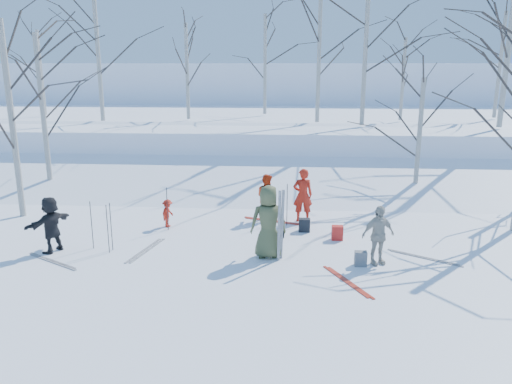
# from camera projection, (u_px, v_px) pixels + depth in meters

# --- Properties ---
(ground) EXTENTS (120.00, 120.00, 0.00)m
(ground) POSITION_uv_depth(u_px,v_px,m) (252.00, 252.00, 13.48)
(ground) COLOR white
(ground) RESTS_ON ground
(snow_ramp) EXTENTS (70.00, 9.49, 4.12)m
(snow_ramp) POSITION_uv_depth(u_px,v_px,m) (266.00, 186.00, 20.21)
(snow_ramp) COLOR white
(snow_ramp) RESTS_ON ground
(snow_plateau) EXTENTS (70.00, 18.00, 2.20)m
(snow_plateau) POSITION_uv_depth(u_px,v_px,m) (274.00, 132.00, 29.66)
(snow_plateau) COLOR white
(snow_plateau) RESTS_ON ground
(far_hill) EXTENTS (90.00, 30.00, 6.00)m
(far_hill) POSITION_uv_depth(u_px,v_px,m) (282.00, 95.00, 49.70)
(far_hill) COLOR white
(far_hill) RESTS_ON ground
(skier_olive_center) EXTENTS (1.01, 0.73, 1.93)m
(skier_olive_center) POSITION_uv_depth(u_px,v_px,m) (268.00, 222.00, 12.93)
(skier_olive_center) COLOR #464D2E
(skier_olive_center) RESTS_ON ground
(skier_red_north) EXTENTS (0.67, 0.48, 1.73)m
(skier_red_north) POSITION_uv_depth(u_px,v_px,m) (303.00, 195.00, 15.96)
(skier_red_north) COLOR #B11E10
(skier_red_north) RESTS_ON ground
(skier_redor_behind) EXTENTS (0.93, 0.92, 1.51)m
(skier_redor_behind) POSITION_uv_depth(u_px,v_px,m) (267.00, 197.00, 16.17)
(skier_redor_behind) COLOR red
(skier_redor_behind) RESTS_ON ground
(skier_red_seated) EXTENTS (0.45, 0.63, 0.88)m
(skier_red_seated) POSITION_uv_depth(u_px,v_px,m) (168.00, 213.00, 15.49)
(skier_red_seated) COLOR #B11E10
(skier_red_seated) RESTS_ON ground
(skier_cream_east) EXTENTS (0.97, 0.68, 1.53)m
(skier_cream_east) POSITION_uv_depth(u_px,v_px,m) (378.00, 235.00, 12.53)
(skier_cream_east) COLOR beige
(skier_cream_east) RESTS_ON ground
(skier_grey_west) EXTENTS (0.99, 1.48, 1.53)m
(skier_grey_west) POSITION_uv_depth(u_px,v_px,m) (51.00, 224.00, 13.36)
(skier_grey_west) COLOR black
(skier_grey_west) RESTS_ON ground
(dog) EXTENTS (0.41, 0.63, 0.49)m
(dog) POSITION_uv_depth(u_px,v_px,m) (283.00, 228.00, 14.69)
(dog) COLOR black
(dog) RESTS_ON ground
(upright_ski_left) EXTENTS (0.10, 0.16, 1.90)m
(upright_ski_left) POSITION_uv_depth(u_px,v_px,m) (279.00, 226.00, 12.64)
(upright_ski_left) COLOR silver
(upright_ski_left) RESTS_ON ground
(upright_ski_right) EXTENTS (0.12, 0.23, 1.89)m
(upright_ski_right) POSITION_uv_depth(u_px,v_px,m) (282.00, 225.00, 12.74)
(upright_ski_right) COLOR silver
(upright_ski_right) RESTS_ON ground
(ski_pair_a) EXTENTS (1.85, 2.07, 0.02)m
(ski_pair_a) POSITION_uv_depth(u_px,v_px,m) (52.00, 261.00, 12.84)
(ski_pair_a) COLOR silver
(ski_pair_a) RESTS_ON ground
(ski_pair_b) EXTENTS (1.01, 1.99, 0.02)m
(ski_pair_b) POSITION_uv_depth(u_px,v_px,m) (146.00, 250.00, 13.59)
(ski_pair_b) COLOR silver
(ski_pair_b) RESTS_ON ground
(ski_pair_c) EXTENTS (1.73, 2.06, 0.02)m
(ski_pair_c) POSITION_uv_depth(u_px,v_px,m) (347.00, 282.00, 11.63)
(ski_pair_c) COLOR #AA2818
(ski_pair_c) RESTS_ON ground
(ski_pair_d) EXTENTS (1.37, 2.02, 0.02)m
(ski_pair_d) POSITION_uv_depth(u_px,v_px,m) (272.00, 221.00, 16.15)
(ski_pair_d) COLOR #AA2818
(ski_pair_d) RESTS_ON ground
(ski_pair_e) EXTENTS (1.91, 2.08, 0.02)m
(ski_pair_e) POSITION_uv_depth(u_px,v_px,m) (424.00, 258.00, 13.07)
(ski_pair_e) COLOR silver
(ski_pair_e) RESTS_ON ground
(ski_pole_a) EXTENTS (0.02, 0.02, 1.34)m
(ski_pole_a) POSITION_uv_depth(u_px,v_px,m) (108.00, 229.00, 13.29)
(ski_pole_a) COLOR black
(ski_pole_a) RESTS_ON ground
(ski_pole_b) EXTENTS (0.02, 0.02, 1.34)m
(ski_pole_b) POSITION_uv_depth(u_px,v_px,m) (287.00, 205.00, 15.58)
(ski_pole_b) COLOR black
(ski_pole_b) RESTS_ON ground
(ski_pole_c) EXTENTS (0.02, 0.02, 1.34)m
(ski_pole_c) POSITION_uv_depth(u_px,v_px,m) (92.00, 225.00, 13.61)
(ski_pole_c) COLOR black
(ski_pole_c) RESTS_ON ground
(ski_pole_d) EXTENTS (0.02, 0.02, 1.34)m
(ski_pole_d) POSITION_uv_depth(u_px,v_px,m) (167.00, 209.00, 15.12)
(ski_pole_d) COLOR black
(ski_pole_d) RESTS_ON ground
(ski_pole_e) EXTENTS (0.02, 0.02, 1.34)m
(ski_pole_e) POSITION_uv_depth(u_px,v_px,m) (270.00, 205.00, 15.54)
(ski_pole_e) COLOR black
(ski_pole_e) RESTS_ON ground
(ski_pole_f) EXTENTS (0.02, 0.02, 1.34)m
(ski_pole_f) POSITION_uv_depth(u_px,v_px,m) (111.00, 227.00, 13.48)
(ski_pole_f) COLOR black
(ski_pole_f) RESTS_ON ground
(backpack_red) EXTENTS (0.32, 0.22, 0.42)m
(backpack_red) POSITION_uv_depth(u_px,v_px,m) (337.00, 233.00, 14.39)
(backpack_red) COLOR red
(backpack_red) RESTS_ON ground
(backpack_grey) EXTENTS (0.30, 0.20, 0.38)m
(backpack_grey) POSITION_uv_depth(u_px,v_px,m) (361.00, 259.00, 12.53)
(backpack_grey) COLOR #5C5E63
(backpack_grey) RESTS_ON ground
(backpack_dark) EXTENTS (0.34, 0.24, 0.40)m
(backpack_dark) POSITION_uv_depth(u_px,v_px,m) (304.00, 225.00, 15.12)
(backpack_dark) COLOR black
(backpack_dark) RESTS_ON ground
(birch_plateau_a) EXTENTS (3.91, 3.91, 4.72)m
(birch_plateau_a) POSITION_uv_depth(u_px,v_px,m) (187.00, 72.00, 25.20)
(birch_plateau_a) COLOR silver
(birch_plateau_a) RESTS_ON snow_plateau
(birch_plateau_b) EXTENTS (5.32, 5.32, 6.74)m
(birch_plateau_b) POSITION_uv_depth(u_px,v_px,m) (366.00, 50.00, 22.38)
(birch_plateau_b) COLOR silver
(birch_plateau_b) RESTS_ON snow_plateau
(birch_plateau_c) EXTENTS (6.50, 6.50, 8.43)m
(birch_plateau_c) POSITION_uv_depth(u_px,v_px,m) (511.00, 29.00, 21.33)
(birch_plateau_c) COLOR silver
(birch_plateau_c) RESTS_ON snow_plateau
(birch_plateau_d) EXTENTS (5.08, 5.08, 6.40)m
(birch_plateau_d) POSITION_uv_depth(u_px,v_px,m) (98.00, 54.00, 24.08)
(birch_plateau_d) COLOR silver
(birch_plateau_d) RESTS_ON snow_plateau
(birch_plateau_e) EXTENTS (3.77, 3.77, 4.54)m
(birch_plateau_e) POSITION_uv_depth(u_px,v_px,m) (41.00, 73.00, 27.30)
(birch_plateau_e) COLOR silver
(birch_plateau_e) RESTS_ON snow_plateau
(birch_plateau_f) EXTENTS (4.95, 4.95, 6.22)m
(birch_plateau_f) POSITION_uv_depth(u_px,v_px,m) (319.00, 56.00, 23.61)
(birch_plateau_f) COLOR silver
(birch_plateau_f) RESTS_ON snow_plateau
(birch_plateau_g) EXTENTS (4.34, 4.34, 5.34)m
(birch_plateau_g) POSITION_uv_depth(u_px,v_px,m) (500.00, 65.00, 25.72)
(birch_plateau_g) COLOR silver
(birch_plateau_g) RESTS_ON snow_plateau
(birch_plateau_h) EXTENTS (4.38, 4.38, 5.39)m
(birch_plateau_h) POSITION_uv_depth(u_px,v_px,m) (265.00, 65.00, 27.61)
(birch_plateau_h) COLOR silver
(birch_plateau_h) RESTS_ON snow_plateau
(birch_plateau_i) EXTENTS (3.41, 3.41, 4.01)m
(birch_plateau_i) POSITION_uv_depth(u_px,v_px,m) (403.00, 79.00, 24.74)
(birch_plateau_i) COLOR silver
(birch_plateau_i) RESTS_ON snow_plateau
(birch_edge_a) EXTENTS (5.01, 5.01, 6.30)m
(birch_edge_a) POSITION_uv_depth(u_px,v_px,m) (12.00, 122.00, 15.95)
(birch_edge_a) COLOR silver
(birch_edge_a) RESTS_ON ground
(birch_edge_d) EXTENTS (4.85, 4.85, 6.08)m
(birch_edge_d) POSITION_uv_depth(u_px,v_px,m) (43.00, 115.00, 19.00)
(birch_edge_d) COLOR silver
(birch_edge_d) RESTS_ON ground
(birch_edge_e) EXTENTS (3.73, 3.73, 4.47)m
(birch_edge_e) POSITION_uv_depth(u_px,v_px,m) (419.00, 139.00, 18.41)
(birch_edge_e) COLOR silver
(birch_edge_e) RESTS_ON ground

